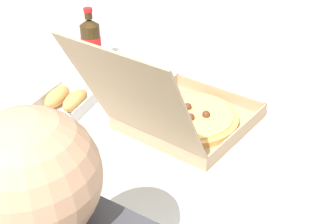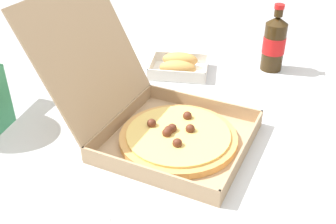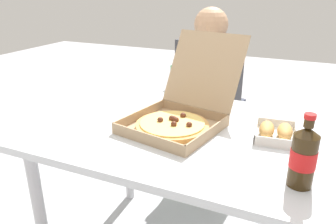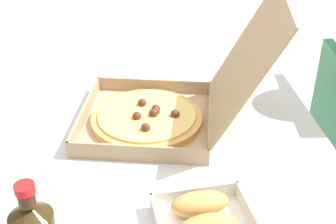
# 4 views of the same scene
# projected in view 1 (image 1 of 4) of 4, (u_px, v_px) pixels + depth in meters

# --- Properties ---
(dining_table) EXTENTS (1.10, 0.85, 0.72)m
(dining_table) POSITION_uv_depth(u_px,v_px,m) (176.00, 148.00, 1.32)
(dining_table) COLOR silver
(dining_table) RESTS_ON ground_plane
(pizza_box_open) EXTENTS (0.43, 0.55, 0.35)m
(pizza_box_open) POSITION_uv_depth(u_px,v_px,m) (181.00, 115.00, 1.24)
(pizza_box_open) COLOR tan
(pizza_box_open) RESTS_ON dining_table
(bread_side_box) EXTENTS (0.17, 0.20, 0.06)m
(bread_side_box) POSITION_uv_depth(u_px,v_px,m) (66.00, 100.00, 1.36)
(bread_side_box) COLOR white
(bread_side_box) RESTS_ON dining_table
(cola_bottle) EXTENTS (0.07, 0.07, 0.22)m
(cola_bottle) POSITION_uv_depth(u_px,v_px,m) (91.00, 42.00, 1.59)
(cola_bottle) COLOR #33230F
(cola_bottle) RESTS_ON dining_table
(paper_menu) EXTENTS (0.26, 0.23, 0.00)m
(paper_menu) POSITION_uv_depth(u_px,v_px,m) (302.00, 179.00, 1.07)
(paper_menu) COLOR white
(paper_menu) RESTS_ON dining_table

